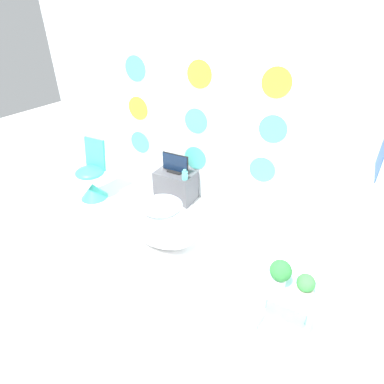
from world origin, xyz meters
TOP-DOWN VIEW (x-y plane):
  - ground_plane at (0.00, 0.00)m, footprint 12.00×12.00m
  - wall_back_dotted at (-0.00, 2.10)m, footprint 4.94×0.05m
  - wall_right at (1.99, 1.04)m, footprint 0.06×3.08m
  - bathtub at (0.15, 0.99)m, footprint 0.85×0.54m
  - chair at (-1.26, 1.36)m, footprint 0.40×0.40m
  - tv_cabinet at (-0.21, 1.87)m, footprint 0.53×0.37m
  - tv at (-0.21, 1.87)m, footprint 0.39×0.12m
  - vase at (-0.00, 1.75)m, footprint 0.08×0.08m
  - side_table at (1.61, 0.55)m, footprint 0.42×0.33m
  - potted_plant_left at (1.52, 0.54)m, footprint 0.16×0.16m
  - potted_plant_right at (1.71, 0.54)m, footprint 0.13×0.13m

SIDE VIEW (x-z plane):
  - ground_plane at x=0.00m, z-range 0.00..0.00m
  - tv_cabinet at x=-0.21m, z-range 0.00..0.43m
  - chair at x=-1.26m, z-range -0.15..0.68m
  - bathtub at x=0.15m, z-range 0.00..0.54m
  - side_table at x=1.61m, z-range 0.14..0.62m
  - vase at x=0.00m, z-range 0.42..0.56m
  - tv at x=-0.21m, z-range 0.41..0.67m
  - potted_plant_right at x=1.71m, z-range 0.48..0.67m
  - potted_plant_left at x=1.52m, z-range 0.50..0.74m
  - wall_back_dotted at x=0.00m, z-range 0.00..2.60m
  - wall_right at x=1.99m, z-range 0.00..2.60m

